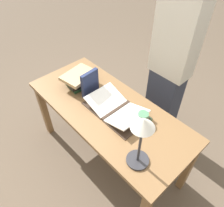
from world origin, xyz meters
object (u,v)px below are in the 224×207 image
at_px(book_stack_tall, 79,79).
at_px(coffee_mug, 143,118).
at_px(book_standing_upright, 90,83).
at_px(reading_lamp, 142,133).
at_px(person_reader, 170,70).
at_px(open_book, 116,109).

xyz_separation_m(book_stack_tall, coffee_mug, (-0.71, -0.09, -0.02)).
relative_size(book_standing_upright, reading_lamp, 0.55).
distance_m(reading_lamp, coffee_mug, 0.44).
bearing_deg(coffee_mug, book_standing_upright, 9.54).
height_order(coffee_mug, person_reader, person_reader).
height_order(book_stack_tall, coffee_mug, book_stack_tall).
relative_size(open_book, book_standing_upright, 2.27).
bearing_deg(book_standing_upright, person_reader, -124.78).
bearing_deg(coffee_mug, person_reader, -72.24).
distance_m(open_book, reading_lamp, 0.56).
xyz_separation_m(book_stack_tall, book_standing_upright, (-0.16, -0.00, 0.05)).
bearing_deg(coffee_mug, open_book, 18.26).
relative_size(book_stack_tall, reading_lamp, 0.76).
height_order(book_standing_upright, coffee_mug, book_standing_upright).
relative_size(reading_lamp, person_reader, 0.24).
bearing_deg(open_book, coffee_mug, -161.88).
bearing_deg(book_stack_tall, person_reader, -130.19).
xyz_separation_m(open_book, reading_lamp, (-0.44, 0.21, 0.28)).
distance_m(reading_lamp, person_reader, 0.93).
bearing_deg(coffee_mug, reading_lamp, 126.26).
height_order(open_book, coffee_mug, coffee_mug).
xyz_separation_m(open_book, coffee_mug, (-0.23, -0.08, 0.02)).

